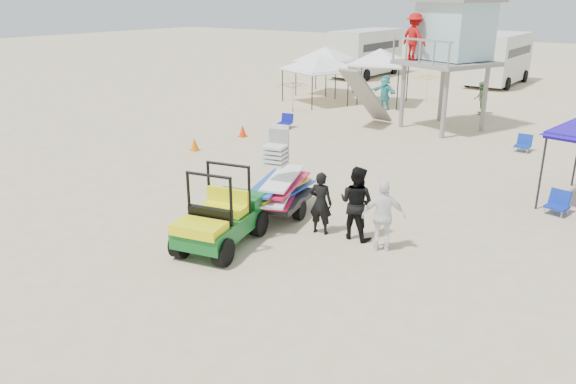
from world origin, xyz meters
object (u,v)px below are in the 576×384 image
Objects in this scene: man_left at (321,203)px; lifeguard_tower at (448,36)px; surf_trailer at (278,185)px; utility_cart at (218,211)px.

lifeguard_tower reaches higher than man_left.
surf_trailer is 1.68× the size of man_left.
surf_trailer reaches higher than man_left.
utility_cart is 0.50× the size of lifeguard_tower.
man_left is at bearing -11.18° from surf_trailer.
lifeguard_tower is at bearing 92.11° from surf_trailer.
surf_trailer is 13.02m from lifeguard_tower.
utility_cart is at bearing 41.31° from man_left.
surf_trailer is at bearing 89.93° from utility_cart.
man_left is (1.52, 2.03, -0.08)m from utility_cart.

